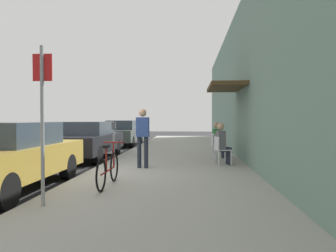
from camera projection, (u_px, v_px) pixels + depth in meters
The scene contains 15 objects.
ground_plane at pixel (85, 177), 8.38m from camera, with size 60.00×60.00×0.00m, color #2D2D30.
sidewalk_slab at pixel (174, 165), 10.21m from camera, with size 4.50×32.00×0.12m, color #9E9B93.
building_facade at pixel (250, 78), 9.98m from camera, with size 1.40×32.00×5.61m.
parked_car_0 at pixel (8, 156), 6.77m from camera, with size 1.80×4.40×1.46m.
parked_car_1 at pixel (87, 140), 12.00m from camera, with size 1.80×4.40×1.43m.
parked_car_2 at pixel (123, 133), 18.12m from camera, with size 1.80×4.40×1.44m.
parking_meter at pixel (114, 140), 9.71m from camera, with size 0.12×0.10×1.32m.
street_sign at pixel (42, 113), 5.14m from camera, with size 0.32×0.06×2.60m.
bicycle_0 at pixel (108, 169), 6.68m from camera, with size 0.46×1.71×0.90m.
cafe_chair_0 at pixel (221, 148), 9.77m from camera, with size 0.52×0.52×0.87m.
seated_patron_0 at pixel (222, 142), 9.77m from camera, with size 0.49×0.43×1.29m.
cafe_chair_1 at pixel (218, 146), 10.76m from camera, with size 0.54×0.54×0.87m.
cafe_chair_2 at pixel (216, 144), 11.44m from camera, with size 0.50×0.50×0.87m.
seated_patron_2 at pixel (218, 139), 11.44m from camera, with size 0.46×0.41×1.29m.
pedestrian_standing at pixel (143, 133), 9.14m from camera, with size 0.36×0.22×1.70m.
Camera 1 is at (2.81, -8.17, 1.54)m, focal length 34.00 mm.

